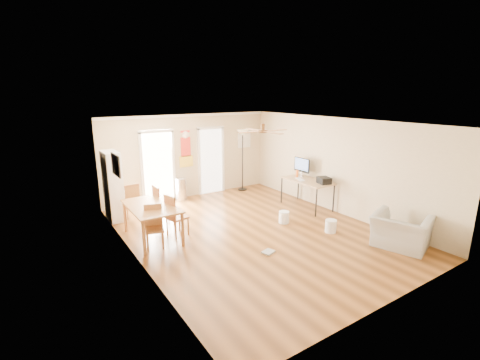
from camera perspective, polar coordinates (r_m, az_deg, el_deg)
floor at (r=8.22m, az=2.32°, el=-8.67°), size 7.00×7.00×0.00m
ceiling at (r=7.58m, az=2.52°, el=9.70°), size 5.50×7.00×0.00m
wall_back at (r=10.77m, az=-8.50°, el=4.01°), size 5.50×0.04×2.60m
wall_front at (r=5.49m, az=24.37°, el=-7.47°), size 5.50×0.04×2.60m
wall_left at (r=6.64m, az=-17.29°, el=-3.08°), size 0.04×7.00×2.60m
wall_right at (r=9.63m, az=15.87°, el=2.36°), size 0.04×7.00×2.60m
crown_molding at (r=7.59m, az=2.52°, el=9.40°), size 5.50×7.00×0.08m
kitchen_doorway at (r=10.42m, az=-13.65°, el=2.00°), size 0.90×0.10×2.10m
bathroom_doorway at (r=11.13m, az=-4.92°, el=3.14°), size 0.80×0.10×2.10m
wall_decal at (r=10.66m, az=-9.12°, el=5.24°), size 0.46×0.03×1.10m
ac_grille at (r=11.68m, az=0.71°, el=6.96°), size 0.50×0.04×0.60m
framed_poster at (r=7.87m, az=-20.22°, el=2.38°), size 0.04×0.66×0.48m
ceiling_fan at (r=7.36m, az=3.88°, el=8.21°), size 1.24×1.24×0.20m
bookshelf at (r=9.33m, az=-20.63°, el=-0.92°), size 0.46×0.85×1.80m
dining_table at (r=7.94m, az=-14.54°, el=-6.89°), size 0.98×1.61×0.80m
dining_chair_right_a at (r=8.71m, az=-12.70°, el=-4.13°), size 0.42×0.42×1.01m
dining_chair_right_b at (r=7.97m, az=-10.54°, el=-5.83°), size 0.49×0.49×0.99m
dining_chair_near at (r=7.49m, az=-14.22°, el=-7.70°), size 0.47×0.47×0.92m
dining_chair_far at (r=9.45m, az=-17.94°, el=-3.28°), size 0.40×0.40×0.92m
trash_can at (r=10.59m, az=-9.86°, el=-1.55°), size 0.35×0.35×0.69m
torchiere_lamp at (r=11.38m, az=0.43°, el=3.31°), size 0.46×0.46×2.05m
computer_desk at (r=9.96m, az=11.15°, el=-2.28°), size 0.75×1.51×0.81m
imac at (r=10.17m, az=10.36°, el=2.10°), size 0.09×0.61×0.57m
keyboard at (r=9.89m, az=10.05°, el=0.12°), size 0.25×0.42×0.02m
printer at (r=9.58m, az=13.96°, el=-0.06°), size 0.38×0.41×0.18m
orange_bottle at (r=10.09m, az=9.60°, el=1.04°), size 0.09×0.09×0.23m
wastebasket_a at (r=8.76m, az=7.42°, el=-6.21°), size 0.33×0.33×0.30m
wastebasket_b at (r=8.41m, az=15.04°, el=-7.50°), size 0.29×0.29×0.31m
floor_cloth at (r=7.22m, az=4.78°, el=-11.99°), size 0.29×0.26×0.04m
armchair at (r=8.08m, az=25.43°, el=-7.81°), size 1.26×1.35×0.72m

